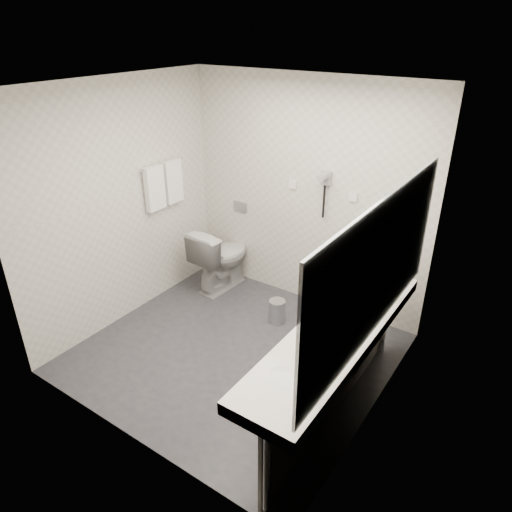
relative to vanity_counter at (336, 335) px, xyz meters
The scene contains 31 objects.
floor 1.39m from the vanity_counter, 169.92° to the left, with size 2.80×2.80×0.00m, color #2B2A30.
ceiling 2.05m from the vanity_counter, 169.92° to the left, with size 2.80×2.80×0.00m, color silver.
wall_back 1.93m from the vanity_counter, 126.87° to the left, with size 2.80×2.80×0.00m, color beige.
wall_front 1.64m from the vanity_counter, 135.64° to the right, with size 2.80×2.80×0.00m, color beige.
wall_left 2.57m from the vanity_counter, behind, with size 2.60×2.60×0.00m, color beige.
wall_right 0.56m from the vanity_counter, 36.03° to the left, with size 2.60×2.60×0.00m, color beige.
vanity_counter is the anchor object (origin of this frame).
vanity_panel 0.43m from the vanity_counter, ahead, with size 0.03×2.15×0.75m, color gray.
vanity_post_near 1.12m from the vanity_counter, 86.97° to the right, with size 0.06×0.06×0.75m, color silver.
vanity_post_far 1.12m from the vanity_counter, 86.97° to the left, with size 0.06×0.06×0.75m, color silver.
mirror 0.70m from the vanity_counter, ahead, with size 0.02×2.20×1.05m, color #B2BCC6.
basin_near 0.65m from the vanity_counter, 90.00° to the right, with size 0.40×0.31×0.05m, color silver.
basin_far 0.65m from the vanity_counter, 90.00° to the left, with size 0.40×0.31×0.05m, color silver.
faucet_near 0.69m from the vanity_counter, 73.30° to the right, with size 0.04×0.04×0.15m, color silver.
faucet_far 0.69m from the vanity_counter, 73.30° to the left, with size 0.04×0.04×0.15m, color silver.
soap_bottle_a 0.12m from the vanity_counter, 67.01° to the left, with size 0.05×0.05×0.11m, color beige.
soap_bottle_c 0.13m from the vanity_counter, 59.07° to the right, with size 0.05×0.05×0.12m, color beige.
glass_left 0.28m from the vanity_counter, 67.05° to the left, with size 0.06×0.06×0.12m, color silver.
glass_right 0.42m from the vanity_counter, 63.10° to the left, with size 0.06×0.06×0.11m, color silver.
toilet 2.37m from the vanity_counter, 150.33° to the left, with size 0.44×0.78×0.79m, color silver.
flush_plate 2.48m from the vanity_counter, 143.06° to the left, with size 0.18×0.02×0.12m, color #B2B5BA.
pedal_bin 1.54m from the vanity_counter, 140.26° to the left, with size 0.18×0.18×0.25m, color #B2B5BA.
bin_lid 1.49m from the vanity_counter, 140.26° to the left, with size 0.18×0.18×0.01m, color #B2B5BA.
towel_rail 2.69m from the vanity_counter, 163.14° to the left, with size 0.02×0.02×0.62m, color silver.
towel_near 2.59m from the vanity_counter, 166.10° to the left, with size 0.07×0.24×0.48m, color white.
towel_far 2.67m from the vanity_counter, 160.15° to the left, with size 0.07×0.24×0.48m, color white.
dryer_cradle 1.85m from the vanity_counter, 120.76° to the left, with size 0.10×0.04×0.14m, color gray.
dryer_barrel 1.81m from the vanity_counter, 122.01° to the left, with size 0.08×0.08×0.14m, color gray.
dryer_cord 1.76m from the vanity_counter, 121.02° to the left, with size 0.02×0.02×0.35m, color black.
switch_plate_a 2.04m from the vanity_counter, 130.59° to the left, with size 0.09×0.02×0.09m, color silver.
switch_plate_b 1.69m from the vanity_counter, 111.13° to the left, with size 0.09×0.02×0.09m, color silver.
Camera 1 is at (2.26, -2.95, 2.95)m, focal length 32.98 mm.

